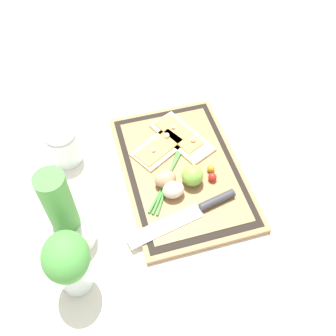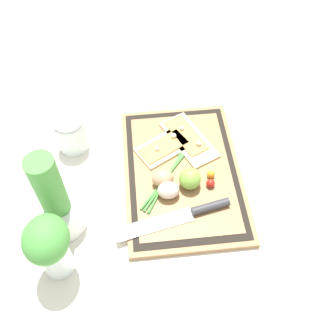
{
  "view_description": "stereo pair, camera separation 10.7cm",
  "coord_description": "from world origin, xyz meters",
  "px_view_note": "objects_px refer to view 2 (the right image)",
  "views": [
    {
      "loc": [
        -0.61,
        0.21,
        0.89
      ],
      "look_at": [
        0.0,
        0.04,
        0.04
      ],
      "focal_mm": 42.0,
      "sensor_mm": 36.0,
      "label": 1
    },
    {
      "loc": [
        -0.63,
        0.11,
        0.89
      ],
      "look_at": [
        0.0,
        0.04,
        0.04
      ],
      "focal_mm": 42.0,
      "sensor_mm": 36.0,
      "label": 2
    }
  ],
  "objects_px": {
    "cherry_tomato_red": "(211,183)",
    "cherry_tomato_yellow": "(211,174)",
    "egg_brown": "(163,179)",
    "egg_pink": "(168,190)",
    "knife": "(192,213)",
    "pizza_slice_near": "(188,139)",
    "herb_pot": "(57,205)",
    "herb_glass": "(49,245)",
    "sauce_jar": "(72,135)",
    "pizza_slice_far": "(166,146)",
    "lime": "(190,179)"
  },
  "relations": [
    {
      "from": "pizza_slice_far",
      "to": "cherry_tomato_red",
      "type": "distance_m",
      "value": 0.18
    },
    {
      "from": "cherry_tomato_yellow",
      "to": "sauce_jar",
      "type": "bearing_deg",
      "value": 65.94
    },
    {
      "from": "knife",
      "to": "sauce_jar",
      "type": "height_order",
      "value": "sauce_jar"
    },
    {
      "from": "egg_brown",
      "to": "egg_pink",
      "type": "height_order",
      "value": "same"
    },
    {
      "from": "pizza_slice_near",
      "to": "herb_pot",
      "type": "distance_m",
      "value": 0.42
    },
    {
      "from": "lime",
      "to": "cherry_tomato_yellow",
      "type": "bearing_deg",
      "value": -70.98
    },
    {
      "from": "pizza_slice_near",
      "to": "herb_glass",
      "type": "height_order",
      "value": "herb_glass"
    },
    {
      "from": "cherry_tomato_yellow",
      "to": "herb_pot",
      "type": "relative_size",
      "value": 0.08
    },
    {
      "from": "knife",
      "to": "herb_pot",
      "type": "bearing_deg",
      "value": 86.44
    },
    {
      "from": "egg_brown",
      "to": "cherry_tomato_yellow",
      "type": "bearing_deg",
      "value": -86.27
    },
    {
      "from": "pizza_slice_near",
      "to": "egg_brown",
      "type": "height_order",
      "value": "egg_brown"
    },
    {
      "from": "cherry_tomato_red",
      "to": "knife",
      "type": "bearing_deg",
      "value": 142.93
    },
    {
      "from": "knife",
      "to": "lime",
      "type": "bearing_deg",
      "value": -4.27
    },
    {
      "from": "egg_pink",
      "to": "cherry_tomato_yellow",
      "type": "bearing_deg",
      "value": -68.8
    },
    {
      "from": "egg_brown",
      "to": "herb_glass",
      "type": "relative_size",
      "value": 0.31
    },
    {
      "from": "egg_brown",
      "to": "sauce_jar",
      "type": "xyz_separation_m",
      "value": [
        0.18,
        0.24,
        0.01
      ]
    },
    {
      "from": "herb_glass",
      "to": "sauce_jar",
      "type": "bearing_deg",
      "value": -3.22
    },
    {
      "from": "lime",
      "to": "cherry_tomato_red",
      "type": "bearing_deg",
      "value": -98.46
    },
    {
      "from": "pizza_slice_far",
      "to": "pizza_slice_near",
      "type": "bearing_deg",
      "value": -73.36
    },
    {
      "from": "egg_pink",
      "to": "cherry_tomato_red",
      "type": "relative_size",
      "value": 2.49
    },
    {
      "from": "pizza_slice_near",
      "to": "herb_pot",
      "type": "bearing_deg",
      "value": 123.02
    },
    {
      "from": "herb_pot",
      "to": "sauce_jar",
      "type": "xyz_separation_m",
      "value": [
        0.26,
        -0.02,
        -0.04
      ]
    },
    {
      "from": "egg_pink",
      "to": "cherry_tomato_yellow",
      "type": "relative_size",
      "value": 2.77
    },
    {
      "from": "pizza_slice_far",
      "to": "cherry_tomato_red",
      "type": "relative_size",
      "value": 8.47
    },
    {
      "from": "pizza_slice_near",
      "to": "egg_pink",
      "type": "relative_size",
      "value": 3.74
    },
    {
      "from": "pizza_slice_far",
      "to": "cherry_tomato_yellow",
      "type": "xyz_separation_m",
      "value": [
        -0.12,
        -0.11,
        0.01
      ]
    },
    {
      "from": "knife",
      "to": "sauce_jar",
      "type": "bearing_deg",
      "value": 47.94
    },
    {
      "from": "cherry_tomato_red",
      "to": "cherry_tomato_yellow",
      "type": "bearing_deg",
      "value": -11.5
    },
    {
      "from": "pizza_slice_near",
      "to": "pizza_slice_far",
      "type": "xyz_separation_m",
      "value": [
        -0.02,
        0.07,
        0.0
      ]
    },
    {
      "from": "knife",
      "to": "egg_brown",
      "type": "distance_m",
      "value": 0.12
    },
    {
      "from": "cherry_tomato_red",
      "to": "sauce_jar",
      "type": "height_order",
      "value": "sauce_jar"
    },
    {
      "from": "pizza_slice_near",
      "to": "pizza_slice_far",
      "type": "distance_m",
      "value": 0.07
    },
    {
      "from": "pizza_slice_far",
      "to": "herb_glass",
      "type": "bearing_deg",
      "value": 138.49
    },
    {
      "from": "pizza_slice_near",
      "to": "cherry_tomato_red",
      "type": "height_order",
      "value": "same"
    },
    {
      "from": "cherry_tomato_red",
      "to": "sauce_jar",
      "type": "xyz_separation_m",
      "value": [
        0.2,
        0.37,
        0.02
      ]
    },
    {
      "from": "lime",
      "to": "cherry_tomato_yellow",
      "type": "height_order",
      "value": "lime"
    },
    {
      "from": "pizza_slice_near",
      "to": "egg_pink",
      "type": "height_order",
      "value": "egg_pink"
    },
    {
      "from": "pizza_slice_near",
      "to": "cherry_tomato_red",
      "type": "bearing_deg",
      "value": -167.79
    },
    {
      "from": "egg_brown",
      "to": "egg_pink",
      "type": "xyz_separation_m",
      "value": [
        -0.04,
        -0.01,
        0.0
      ]
    },
    {
      "from": "pizza_slice_far",
      "to": "egg_brown",
      "type": "distance_m",
      "value": 0.13
    },
    {
      "from": "knife",
      "to": "egg_pink",
      "type": "xyz_separation_m",
      "value": [
        0.06,
        0.05,
        0.02
      ]
    },
    {
      "from": "egg_pink",
      "to": "herb_glass",
      "type": "xyz_separation_m",
      "value": [
        -0.16,
        0.28,
        0.07
      ]
    },
    {
      "from": "herb_glass",
      "to": "egg_pink",
      "type": "bearing_deg",
      "value": -59.83
    },
    {
      "from": "lime",
      "to": "sauce_jar",
      "type": "xyz_separation_m",
      "value": [
        0.19,
        0.32,
        -0.0
      ]
    },
    {
      "from": "cherry_tomato_red",
      "to": "herb_glass",
      "type": "bearing_deg",
      "value": 114.52
    },
    {
      "from": "cherry_tomato_red",
      "to": "egg_brown",
      "type": "bearing_deg",
      "value": 80.73
    },
    {
      "from": "cherry_tomato_red",
      "to": "cherry_tomato_yellow",
      "type": "distance_m",
      "value": 0.03
    },
    {
      "from": "knife",
      "to": "pizza_slice_near",
      "type": "bearing_deg",
      "value": -5.8
    },
    {
      "from": "knife",
      "to": "cherry_tomato_yellow",
      "type": "distance_m",
      "value": 0.13
    },
    {
      "from": "pizza_slice_far",
      "to": "egg_brown",
      "type": "relative_size",
      "value": 3.4
    }
  ]
}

